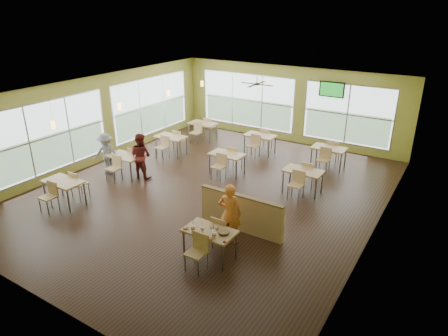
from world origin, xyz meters
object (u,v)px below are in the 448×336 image
(half_wall_divider, at_px, (241,213))
(man_plaid, at_px, (230,214))
(main_table, at_px, (210,235))
(food_basket, at_px, (224,232))

(half_wall_divider, bearing_deg, man_plaid, -87.40)
(half_wall_divider, height_order, man_plaid, man_plaid)
(main_table, height_order, man_plaid, man_plaid)
(main_table, relative_size, food_basket, 5.75)
(main_table, bearing_deg, half_wall_divider, 90.00)
(half_wall_divider, xyz_separation_m, man_plaid, (0.03, -0.61, 0.28))
(half_wall_divider, bearing_deg, food_basket, -76.00)
(main_table, height_order, half_wall_divider, half_wall_divider)
(man_plaid, xyz_separation_m, food_basket, (0.32, -0.79, -0.01))
(man_plaid, bearing_deg, food_basket, 96.45)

